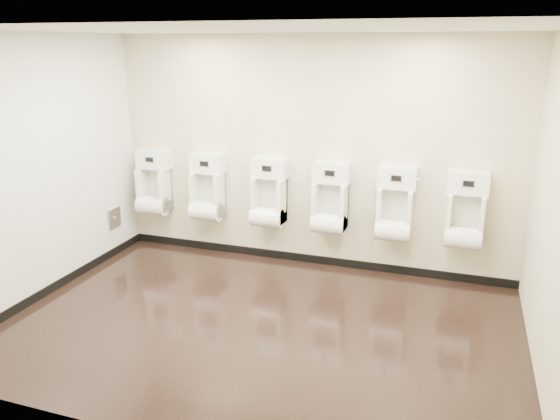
# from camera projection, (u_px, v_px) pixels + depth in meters

# --- Properties ---
(ground) EXTENTS (5.00, 3.50, 0.00)m
(ground) POSITION_uv_depth(u_px,v_px,m) (260.00, 326.00, 5.41)
(ground) COLOR black
(ground) RESTS_ON ground
(ceiling) EXTENTS (5.00, 3.50, 0.00)m
(ceiling) POSITION_uv_depth(u_px,v_px,m) (256.00, 29.00, 4.59)
(ceiling) COLOR silver
(back_wall) EXTENTS (5.00, 0.02, 2.80)m
(back_wall) POSITION_uv_depth(u_px,v_px,m) (310.00, 154.00, 6.58)
(back_wall) COLOR beige
(back_wall) RESTS_ON ground
(front_wall) EXTENTS (5.00, 0.02, 2.80)m
(front_wall) POSITION_uv_depth(u_px,v_px,m) (158.00, 258.00, 3.42)
(front_wall) COLOR beige
(front_wall) RESTS_ON ground
(left_wall) EXTENTS (0.02, 3.50, 2.80)m
(left_wall) POSITION_uv_depth(u_px,v_px,m) (37.00, 170.00, 5.77)
(left_wall) COLOR beige
(left_wall) RESTS_ON ground
(right_wall) EXTENTS (0.02, 3.50, 2.80)m
(right_wall) POSITION_uv_depth(u_px,v_px,m) (559.00, 216.00, 4.23)
(right_wall) COLOR beige
(right_wall) RESTS_ON ground
(tile_overlay_left) EXTENTS (0.01, 3.50, 2.80)m
(tile_overlay_left) POSITION_uv_depth(u_px,v_px,m) (38.00, 170.00, 5.76)
(tile_overlay_left) COLOR silver
(tile_overlay_left) RESTS_ON ground
(skirting_back) EXTENTS (5.00, 0.02, 0.10)m
(skirting_back) POSITION_uv_depth(u_px,v_px,m) (308.00, 258.00, 6.97)
(skirting_back) COLOR black
(skirting_back) RESTS_ON ground
(skirting_left) EXTENTS (0.02, 3.50, 0.10)m
(skirting_left) POSITION_uv_depth(u_px,v_px,m) (54.00, 287.00, 6.16)
(skirting_left) COLOR black
(skirting_left) RESTS_ON ground
(access_panel) EXTENTS (0.04, 0.25, 0.25)m
(access_panel) POSITION_uv_depth(u_px,v_px,m) (114.00, 218.00, 7.11)
(access_panel) COLOR #9E9EA3
(access_panel) RESTS_ON left_wall
(urinal_0) EXTENTS (0.45, 0.34, 0.84)m
(urinal_0) POSITION_uv_depth(u_px,v_px,m) (154.00, 187.00, 7.25)
(urinal_0) COLOR white
(urinal_0) RESTS_ON back_wall
(urinal_1) EXTENTS (0.45, 0.34, 0.84)m
(urinal_1) POSITION_uv_depth(u_px,v_px,m) (207.00, 192.00, 7.01)
(urinal_1) COLOR white
(urinal_1) RESTS_ON back_wall
(urinal_2) EXTENTS (0.45, 0.34, 0.84)m
(urinal_2) POSITION_uv_depth(u_px,v_px,m) (269.00, 197.00, 6.76)
(urinal_2) COLOR white
(urinal_2) RESTS_ON back_wall
(urinal_3) EXTENTS (0.45, 0.34, 0.84)m
(urinal_3) POSITION_uv_depth(u_px,v_px,m) (330.00, 203.00, 6.52)
(urinal_3) COLOR white
(urinal_3) RESTS_ON back_wall
(urinal_4) EXTENTS (0.45, 0.34, 0.84)m
(urinal_4) POSITION_uv_depth(u_px,v_px,m) (395.00, 209.00, 6.28)
(urinal_4) COLOR white
(urinal_4) RESTS_ON back_wall
(urinal_5) EXTENTS (0.45, 0.34, 0.84)m
(urinal_5) POSITION_uv_depth(u_px,v_px,m) (465.00, 216.00, 6.05)
(urinal_5) COLOR white
(urinal_5) RESTS_ON back_wall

